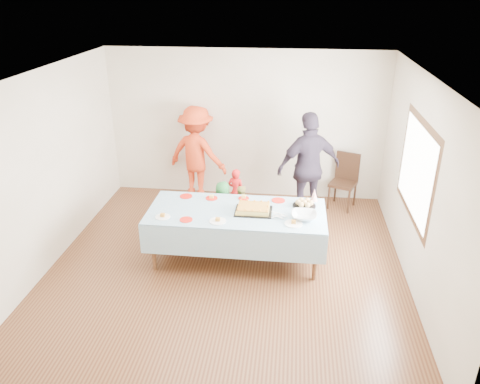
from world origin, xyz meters
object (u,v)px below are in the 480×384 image
object	(u,v)px
party_table	(236,214)
birthday_cake	(253,209)
dining_chair	(345,177)
adult_left	(197,154)

from	to	relation	value
party_table	birthday_cake	world-z (taller)	birthday_cake
birthday_cake	dining_chair	bearing A→B (deg)	53.74
birthday_cake	dining_chair	world-z (taller)	dining_chair
birthday_cake	adult_left	world-z (taller)	adult_left
birthday_cake	adult_left	xyz separation A→B (m)	(-1.21, 2.03, 0.05)
party_table	birthday_cake	size ratio (longest dim) A/B	4.83
dining_chair	birthday_cake	bearing A→B (deg)	-104.10
dining_chair	adult_left	size ratio (longest dim) A/B	0.56
party_table	birthday_cake	xyz separation A→B (m)	(0.24, -0.00, 0.10)
party_table	birthday_cake	distance (m)	0.26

